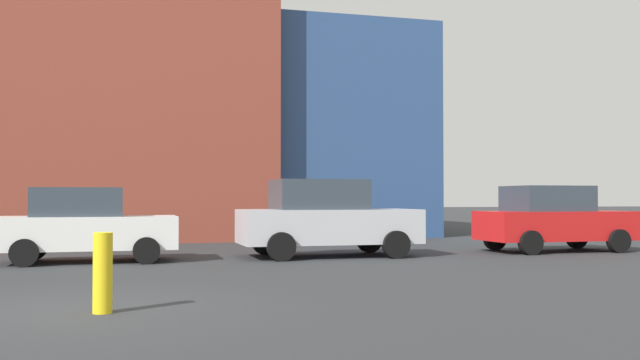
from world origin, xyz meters
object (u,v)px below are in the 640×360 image
object	(u,v)px
parked_car_2	(86,225)
parked_car_4	(553,219)
parked_car_3	(326,218)
bollard_yellow_0	(103,273)

from	to	relation	value
parked_car_2	parked_car_4	xyz separation A→B (m)	(12.04, -0.00, 0.05)
parked_car_3	parked_car_2	bearing A→B (deg)	-180.00
parked_car_2	parked_car_3	world-z (taller)	parked_car_3
parked_car_3	bollard_yellow_0	size ratio (longest dim) A/B	4.34
parked_car_3	parked_car_4	xyz separation A→B (m)	(6.41, -0.00, -0.06)
parked_car_3	bollard_yellow_0	bearing A→B (deg)	-123.93
parked_car_2	bollard_yellow_0	distance (m)	7.55
parked_car_2	parked_car_4	world-z (taller)	parked_car_4
parked_car_2	parked_car_3	distance (m)	5.64
parked_car_4	bollard_yellow_0	size ratio (longest dim) A/B	4.06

